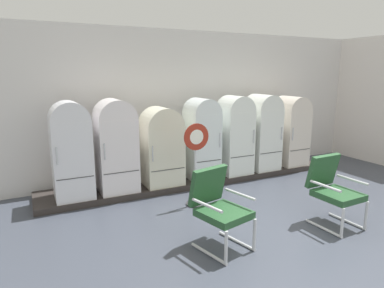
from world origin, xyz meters
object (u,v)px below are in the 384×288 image
at_px(sign_stand, 196,167).
at_px(refrigerator_3, 202,136).
at_px(refrigerator_6, 291,129).
at_px(refrigerator_2, 161,144).
at_px(armchair_left, 218,205).
at_px(refrigerator_4, 235,133).
at_px(refrigerator_5, 262,130).
at_px(armchair_right, 333,187).
at_px(refrigerator_1, 116,143).
at_px(refrigerator_0, 71,147).

bearing_deg(sign_stand, refrigerator_3, 57.43).
height_order(refrigerator_6, sign_stand, refrigerator_6).
bearing_deg(refrigerator_6, refrigerator_2, -179.66).
distance_m(armchair_left, sign_stand, 1.39).
relative_size(refrigerator_4, refrigerator_5, 1.00).
bearing_deg(refrigerator_5, refrigerator_6, -0.12).
bearing_deg(refrigerator_4, armchair_left, -127.32).
bearing_deg(refrigerator_2, sign_stand, -78.58).
height_order(refrigerator_6, armchair_right, refrigerator_6).
xyz_separation_m(refrigerator_1, refrigerator_6, (4.03, 0.00, -0.04)).
height_order(armchair_right, sign_stand, sign_stand).
height_order(refrigerator_0, refrigerator_5, refrigerator_0).
distance_m(refrigerator_2, armchair_left, 2.39).
relative_size(refrigerator_0, refrigerator_5, 1.00).
relative_size(refrigerator_1, refrigerator_4, 1.01).
height_order(armchair_left, armchair_right, same).
bearing_deg(armchair_right, sign_stand, 133.97).
height_order(refrigerator_3, armchair_right, refrigerator_3).
relative_size(armchair_right, sign_stand, 0.73).
bearing_deg(refrigerator_2, refrigerator_6, 0.34).
bearing_deg(refrigerator_4, refrigerator_6, 1.21).
relative_size(refrigerator_2, refrigerator_5, 0.90).
distance_m(refrigerator_1, refrigerator_2, 0.86).
distance_m(refrigerator_1, armchair_right, 3.62).
height_order(refrigerator_5, refrigerator_6, refrigerator_5).
bearing_deg(refrigerator_1, refrigerator_2, -1.20).
bearing_deg(sign_stand, refrigerator_1, 135.60).
distance_m(refrigerator_2, armchair_right, 3.05).
xyz_separation_m(refrigerator_2, sign_stand, (0.21, -1.02, -0.21)).
xyz_separation_m(refrigerator_5, armchair_right, (-0.70, -2.56, -0.41)).
relative_size(refrigerator_1, sign_stand, 1.18).
bearing_deg(armchair_left, refrigerator_1, 106.34).
bearing_deg(refrigerator_5, sign_stand, -154.20).
xyz_separation_m(refrigerator_5, sign_stand, (-2.16, -1.04, -0.31)).
distance_m(refrigerator_3, refrigerator_5, 1.51).
bearing_deg(refrigerator_5, armchair_right, -105.25).
bearing_deg(refrigerator_3, armchair_left, -113.28).
xyz_separation_m(refrigerator_6, sign_stand, (-2.97, -1.04, -0.28)).
bearing_deg(refrigerator_6, refrigerator_1, -179.98).
relative_size(refrigerator_0, refrigerator_6, 1.04).
xyz_separation_m(refrigerator_0, refrigerator_5, (3.98, 0.03, -0.00)).
height_order(refrigerator_0, refrigerator_6, refrigerator_0).
bearing_deg(refrigerator_4, refrigerator_5, 2.68).
height_order(refrigerator_3, refrigerator_4, refrigerator_4).
xyz_separation_m(refrigerator_2, armchair_left, (-0.16, -2.36, -0.31)).
distance_m(armchair_left, armchair_right, 1.83).
xyz_separation_m(refrigerator_2, refrigerator_6, (3.18, 0.02, 0.07)).
height_order(refrigerator_5, sign_stand, refrigerator_5).
bearing_deg(refrigerator_4, refrigerator_3, 179.81).
bearing_deg(refrigerator_1, refrigerator_6, 0.02).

